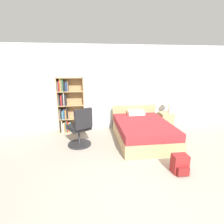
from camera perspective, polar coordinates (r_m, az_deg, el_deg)
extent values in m
plane|color=#A39989|center=(3.13, 12.50, -24.71)|extent=(14.00, 14.00, 0.00)
cube|color=silver|center=(5.59, 1.94, 7.90)|extent=(9.00, 0.06, 2.60)
cube|color=tan|center=(5.41, -17.13, 1.93)|extent=(0.02, 0.27, 1.66)
cube|color=tan|center=(5.34, -9.15, 2.24)|extent=(0.02, 0.27, 1.66)
cube|color=#A48256|center=(5.49, -13.05, 2.39)|extent=(0.77, 0.01, 1.66)
cube|color=tan|center=(5.60, -12.68, -6.11)|extent=(0.73, 0.26, 0.02)
cube|color=black|center=(5.55, -16.35, -5.09)|extent=(0.02, 0.15, 0.24)
cube|color=beige|center=(5.52, -16.01, -4.49)|extent=(0.03, 0.15, 0.36)
cube|color=beige|center=(5.54, -15.49, -4.88)|extent=(0.04, 0.17, 0.28)
cube|color=orange|center=(5.54, -15.05, -4.78)|extent=(0.03, 0.18, 0.29)
cube|color=teal|center=(5.53, -14.67, -4.55)|extent=(0.02, 0.19, 0.34)
cube|color=maroon|center=(5.52, -14.27, -4.38)|extent=(0.03, 0.21, 0.36)
cube|color=orange|center=(5.53, -13.84, -4.69)|extent=(0.04, 0.20, 0.30)
cube|color=teal|center=(5.51, -13.40, -4.68)|extent=(0.03, 0.17, 0.31)
cube|color=tan|center=(5.46, -12.92, -2.05)|extent=(0.73, 0.26, 0.02)
cube|color=#665B51|center=(5.45, -16.60, -0.67)|extent=(0.03, 0.21, 0.29)
cube|color=black|center=(5.44, -16.21, -0.57)|extent=(0.03, 0.21, 0.30)
cube|color=teal|center=(5.43, -15.75, -0.92)|extent=(0.04, 0.20, 0.24)
cube|color=navy|center=(5.42, -15.31, -0.64)|extent=(0.03, 0.19, 0.29)
cube|color=orange|center=(5.42, -14.83, -0.70)|extent=(0.04, 0.20, 0.27)
cube|color=black|center=(5.39, -14.45, -0.31)|extent=(0.03, 0.18, 0.35)
cube|color=tan|center=(5.36, -13.18, 2.19)|extent=(0.73, 0.26, 0.02)
cube|color=#665B51|center=(5.33, -17.01, 3.73)|extent=(0.02, 0.17, 0.32)
cube|color=black|center=(5.34, -16.59, 3.33)|extent=(0.02, 0.18, 0.24)
cube|color=maroon|center=(5.31, -16.18, 3.64)|extent=(0.04, 0.15, 0.30)
cube|color=black|center=(5.32, -15.75, 3.96)|extent=(0.02, 0.20, 0.35)
cube|color=beige|center=(5.32, -15.38, 4.07)|extent=(0.02, 0.21, 0.36)
cube|color=black|center=(5.30, -14.94, 3.82)|extent=(0.04, 0.16, 0.32)
cube|color=tan|center=(5.29, -13.44, 6.57)|extent=(0.73, 0.26, 0.02)
cube|color=#665B51|center=(5.27, -17.32, 7.91)|extent=(0.03, 0.16, 0.28)
cube|color=maroon|center=(5.28, -16.79, 8.10)|extent=(0.04, 0.19, 0.30)
cube|color=gold|center=(5.25, -16.46, 8.42)|extent=(0.02, 0.16, 0.36)
cube|color=#665B51|center=(5.25, -16.11, 8.20)|extent=(0.03, 0.16, 0.32)
cube|color=#2D6638|center=(5.26, -15.75, 8.40)|extent=(0.02, 0.18, 0.35)
cube|color=black|center=(5.24, -15.27, 8.04)|extent=(0.04, 0.15, 0.28)
cube|color=navy|center=(5.25, -14.71, 7.97)|extent=(0.03, 0.18, 0.26)
cube|color=#665B51|center=(5.23, -14.27, 8.20)|extent=(0.03, 0.16, 0.30)
cube|color=tan|center=(5.25, -13.70, 10.83)|extent=(0.77, 0.27, 0.02)
cube|color=tan|center=(4.85, 9.92, -7.33)|extent=(1.37, 1.97, 0.33)
cube|color=maroon|center=(4.76, 10.06, -4.38)|extent=(1.35, 1.93, 0.20)
cube|color=tan|center=(5.63, 7.18, -1.63)|extent=(1.37, 0.08, 0.78)
cube|color=silver|center=(5.38, 7.81, -0.22)|extent=(0.50, 0.30, 0.12)
cylinder|color=#232326|center=(4.66, -10.54, -10.26)|extent=(0.59, 0.59, 0.04)
cylinder|color=#333338|center=(4.57, -10.67, -7.81)|extent=(0.06, 0.06, 0.39)
cube|color=black|center=(4.48, -10.82, -4.91)|extent=(0.65, 0.65, 0.10)
cube|color=black|center=(4.15, -9.30, -2.21)|extent=(0.42, 0.28, 0.48)
cube|color=tan|center=(5.95, 17.11, -2.63)|extent=(0.41, 0.43, 0.52)
sphere|color=tan|center=(5.72, 18.10, -2.31)|extent=(0.02, 0.02, 0.02)
cylinder|color=tan|center=(5.86, 17.81, -0.20)|extent=(0.12, 0.12, 0.02)
cylinder|color=tan|center=(5.82, 17.95, 1.56)|extent=(0.02, 0.02, 0.35)
cone|color=silver|center=(5.77, 18.15, 4.03)|extent=(0.25, 0.25, 0.16)
cylinder|color=silver|center=(5.79, 18.43, 0.38)|extent=(0.08, 0.08, 0.18)
cylinder|color=#2D2D33|center=(5.77, 18.51, 1.34)|extent=(0.05, 0.05, 0.02)
cube|color=maroon|center=(3.69, 21.23, -15.42)|extent=(0.29, 0.21, 0.36)
cube|color=maroon|center=(3.62, 22.22, -17.56)|extent=(0.22, 0.07, 0.16)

